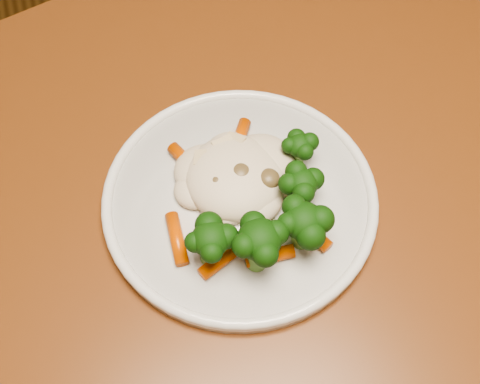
{
  "coord_description": "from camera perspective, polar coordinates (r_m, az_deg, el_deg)",
  "views": [
    {
      "loc": [
        -0.26,
        -0.43,
        1.23
      ],
      "look_at": [
        -0.18,
        -0.16,
        0.77
      ],
      "focal_mm": 45.0,
      "sensor_mm": 36.0,
      "label": 1
    }
  ],
  "objects": [
    {
      "name": "plate",
      "position": [
        0.55,
        0.0,
        -0.75
      ],
      "size": [
        0.25,
        0.25,
        0.01
      ],
      "primitive_type": "cylinder",
      "color": "white",
      "rests_on": "dining_table"
    },
    {
      "name": "meal",
      "position": [
        0.52,
        1.27,
        -0.82
      ],
      "size": [
        0.15,
        0.17,
        0.05
      ],
      "color": "beige",
      "rests_on": "plate"
    },
    {
      "name": "dining_table",
      "position": [
        0.63,
        -5.52,
        -11.35
      ],
      "size": [
        1.28,
        1.02,
        0.75
      ],
      "rotation": [
        0.0,
        0.0,
        0.27
      ],
      "color": "brown",
      "rests_on": "ground"
    }
  ]
}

